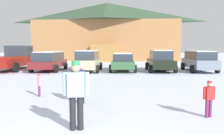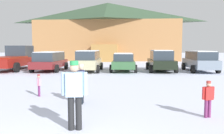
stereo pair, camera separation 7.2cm
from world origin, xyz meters
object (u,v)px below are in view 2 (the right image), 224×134
object	(u,v)px
parked_green_coupe	(123,62)
parked_beige_suv	(89,60)
parked_grey_wagon	(200,60)
pickup_truck	(15,59)
skier_teen_in_navy_coat	(81,81)
ski_lodge	(108,31)
parked_maroon_van	(50,60)
skier_child_in_pink_snowsuit	(39,84)
skier_adult_in_blue_parka	(75,91)
parked_black_sedan	(161,61)
skier_child_in_red_jacket	(208,97)

from	to	relation	value
parked_green_coupe	parked_beige_suv	bearing A→B (deg)	-174.80
parked_grey_wagon	pickup_truck	xyz separation A→B (m)	(-15.89, 0.83, 0.08)
parked_beige_suv	skier_teen_in_navy_coat	world-z (taller)	parked_beige_suv
ski_lodge	parked_maroon_van	size ratio (longest dim) A/B	5.05
skier_child_in_pink_snowsuit	parked_grey_wagon	bearing A→B (deg)	44.10
skier_adult_in_blue_parka	skier_teen_in_navy_coat	distance (m)	2.46
parked_black_sedan	skier_child_in_pink_snowsuit	size ratio (longest dim) A/B	4.89
ski_lodge	skier_child_in_pink_snowsuit	bearing A→B (deg)	-92.82
parked_beige_suv	pickup_truck	xyz separation A→B (m)	(-6.69, 1.01, 0.06)
parked_beige_suv	skier_child_in_pink_snowsuit	distance (m)	9.43
parked_grey_wagon	skier_child_in_pink_snowsuit	size ratio (longest dim) A/B	4.86
skier_adult_in_blue_parka	skier_child_in_red_jacket	bearing A→B (deg)	16.40
skier_child_in_red_jacket	ski_lodge	bearing A→B (deg)	98.68
ski_lodge	skier_child_in_red_jacket	world-z (taller)	ski_lodge
parked_black_sedan	pickup_truck	distance (m)	12.73
ski_lodge	parked_grey_wagon	xyz separation A→B (m)	(8.57, -17.13, -3.69)
ski_lodge	skier_teen_in_navy_coat	distance (m)	28.08
parked_green_coupe	parked_grey_wagon	size ratio (longest dim) A/B	1.01
parked_black_sedan	skier_child_in_red_jacket	xyz separation A→B (m)	(-0.93, -12.12, -0.29)
skier_child_in_red_jacket	parked_green_coupe	bearing A→B (deg)	100.21
skier_teen_in_navy_coat	parked_maroon_van	bearing A→B (deg)	113.21
pickup_truck	skier_child_in_red_jacket	bearing A→B (deg)	-47.61
parked_maroon_van	parked_black_sedan	world-z (taller)	parked_black_sedan
parked_green_coupe	parked_grey_wagon	bearing A→B (deg)	-0.77
skier_child_in_pink_snowsuit	skier_teen_in_navy_coat	size ratio (longest dim) A/B	0.63
parked_beige_suv	skier_child_in_red_jacket	xyz separation A→B (m)	(5.09, -11.90, -0.34)
parked_beige_suv	parked_green_coupe	size ratio (longest dim) A/B	1.07
ski_lodge	parked_beige_suv	size ratio (longest dim) A/B	4.84
parked_green_coupe	parked_grey_wagon	world-z (taller)	parked_grey_wagon
parked_black_sedan	skier_child_in_pink_snowsuit	xyz separation A→B (m)	(-6.70, -9.62, -0.37)
parked_beige_suv	skier_adult_in_blue_parka	world-z (taller)	parked_beige_suv
parked_black_sedan	skier_adult_in_blue_parka	distance (m)	13.92
parked_black_sedan	skier_child_in_red_jacket	world-z (taller)	parked_black_sedan
parked_beige_suv	skier_child_in_pink_snowsuit	size ratio (longest dim) A/B	5.21
pickup_truck	skier_adult_in_blue_parka	xyz separation A→B (m)	(8.21, -13.96, -0.05)
parked_grey_wagon	pickup_truck	world-z (taller)	pickup_truck
parked_maroon_van	pickup_truck	bearing A→B (deg)	166.07
ski_lodge	parked_maroon_van	world-z (taller)	ski_lodge
ski_lodge	skier_teen_in_navy_coat	world-z (taller)	ski_lodge
parked_maroon_van	ski_lodge	bearing A→B (deg)	76.98
parked_black_sedan	skier_child_in_pink_snowsuit	bearing A→B (deg)	-124.84
ski_lodge	skier_adult_in_blue_parka	size ratio (longest dim) A/B	13.49
ski_lodge	parked_beige_suv	bearing A→B (deg)	-92.09
skier_child_in_pink_snowsuit	parked_maroon_van	bearing A→B (deg)	105.46
skier_child_in_red_jacket	skier_teen_in_navy_coat	bearing A→B (deg)	160.08
pickup_truck	skier_adult_in_blue_parka	world-z (taller)	pickup_truck
parked_beige_suv	skier_child_in_pink_snowsuit	world-z (taller)	parked_beige_suv
parked_beige_suv	skier_child_in_red_jacket	bearing A→B (deg)	-66.84
parked_beige_suv	parked_black_sedan	distance (m)	6.02
ski_lodge	parked_beige_suv	xyz separation A→B (m)	(-0.63, -17.31, -3.67)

